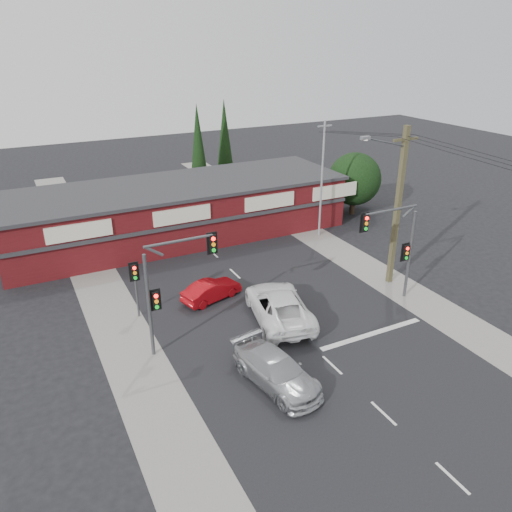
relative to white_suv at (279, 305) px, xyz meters
name	(u,v)px	position (x,y,z in m)	size (l,w,h in m)	color
ground	(302,337)	(0.20, -2.16, -0.86)	(120.00, 120.00, 0.00)	black
road_strip	(259,296)	(0.20, 2.84, -0.86)	(14.00, 70.00, 0.01)	black
verge_left	(120,330)	(-8.30, 2.84, -0.85)	(3.00, 70.00, 0.02)	gray
verge_right	(369,269)	(8.70, 2.84, -0.85)	(3.00, 70.00, 0.02)	gray
stop_line	(372,334)	(3.70, -3.66, -0.85)	(6.50, 0.35, 0.01)	silver
white_suv	(279,305)	(0.00, 0.00, 0.00)	(2.86, 6.21, 1.73)	white
silver_suv	(276,371)	(-2.91, -4.98, -0.13)	(2.06, 5.08, 1.47)	#ABAEB0
red_sedan	(212,290)	(-2.52, 3.80, -0.24)	(1.32, 3.78, 1.25)	#9A090F
lane_dashes	(332,365)	(0.20, -4.99, -0.85)	(0.12, 31.94, 0.01)	silver
shop_building	(178,210)	(-0.79, 14.83, 1.27)	(27.30, 8.40, 4.22)	#470E11
tree_cluster	(353,181)	(14.89, 13.28, 2.03)	(5.90, 5.10, 5.50)	#2D2116
conifer_near	(198,146)	(3.70, 21.84, 4.62)	(1.80, 1.80, 9.25)	#2D2116
conifer_far	(225,139)	(7.20, 23.84, 4.62)	(1.80, 1.80, 9.25)	#2D2116
traffic_mast_left	(169,280)	(-6.22, -0.16, 3.07)	(3.77, 0.27, 5.97)	#47494C
traffic_mast_right	(397,240)	(7.07, -1.16, 3.08)	(3.96, 0.27, 5.97)	#47494C
pedestal_signal	(135,278)	(-7.00, 3.85, 1.54)	(0.55, 0.27, 3.38)	#47494C
utility_pole	(397,203)	(8.57, 0.83, 4.53)	(4.38, 0.59, 10.00)	brown
steel_pole	(322,178)	(9.20, 9.84, 3.84)	(1.20, 0.16, 9.00)	gray
power_lines	(483,162)	(8.68, -4.63, 8.18)	(2.01, 29.00, 1.22)	black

